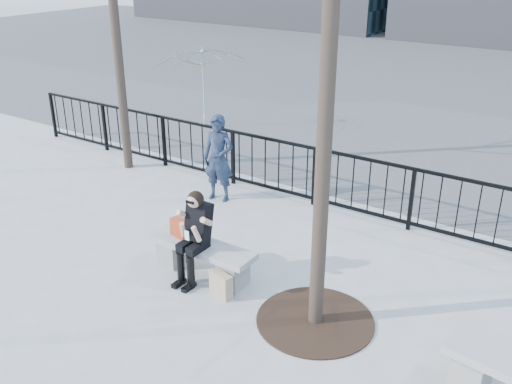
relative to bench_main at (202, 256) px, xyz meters
The scene contains 10 objects.
ground 0.30m from the bench_main, ahead, with size 120.00×120.00×0.00m, color #989893.
street_surface 15.00m from the bench_main, 90.00° to the left, with size 60.00×23.00×0.01m, color #474747.
railing 3.01m from the bench_main, 90.00° to the left, with size 14.00×0.06×1.10m.
tree_grate 1.92m from the bench_main, ahead, with size 1.50×1.50×0.02m, color black.
bench_main is the anchor object (origin of this frame).
seated_woman 0.40m from the bench_main, 90.00° to the right, with size 0.50×0.64×1.34m.
handbag 0.51m from the bench_main, behind, with size 0.32×0.15×0.26m, color #A73514.
shopping_bag 0.64m from the bench_main, 27.57° to the right, with size 0.36×0.13×0.35m, color #C2B589.
standing_man 2.68m from the bench_main, 121.55° to the left, with size 0.59×0.39×1.61m, color black.
vendor_umbrella 7.15m from the bench_main, 128.18° to the left, with size 2.27×2.31×2.08m, color yellow.
Camera 1 is at (4.57, -5.49, 4.42)m, focal length 40.00 mm.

